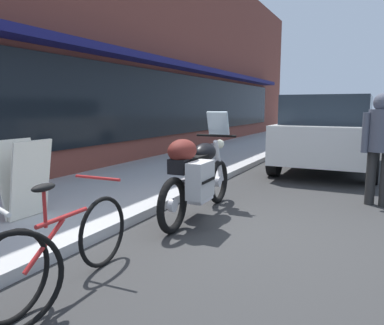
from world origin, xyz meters
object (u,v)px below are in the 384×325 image
at_px(parked_minivan, 330,131).
at_px(sandwich_board_sign, 25,179).
at_px(touring_motorcycle, 197,174).
at_px(pedestrian_walking, 381,136).
at_px(parked_bicycle, 64,247).

relative_size(parked_minivan, sandwich_board_sign, 4.62).
bearing_deg(touring_motorcycle, sandwich_board_sign, 124.60).
distance_m(parked_minivan, pedestrian_walking, 3.27).
relative_size(parked_bicycle, parked_minivan, 0.37).
bearing_deg(parked_bicycle, sandwich_board_sign, 58.72).
height_order(touring_motorcycle, sandwich_board_sign, touring_motorcycle).
bearing_deg(sandwich_board_sign, parked_bicycle, -121.28).
relative_size(parked_bicycle, sandwich_board_sign, 1.73).
xyz_separation_m(pedestrian_walking, sandwich_board_sign, (-3.05, 3.92, -0.45)).
xyz_separation_m(touring_motorcycle, parked_minivan, (4.92, -1.10, 0.30)).
height_order(touring_motorcycle, parked_bicycle, touring_motorcycle).
xyz_separation_m(touring_motorcycle, parked_bicycle, (-2.23, 0.12, -0.25)).
distance_m(parked_bicycle, pedestrian_walking, 4.69).
height_order(parked_minivan, sandwich_board_sign, parked_minivan).
distance_m(touring_motorcycle, sandwich_board_sign, 2.16).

